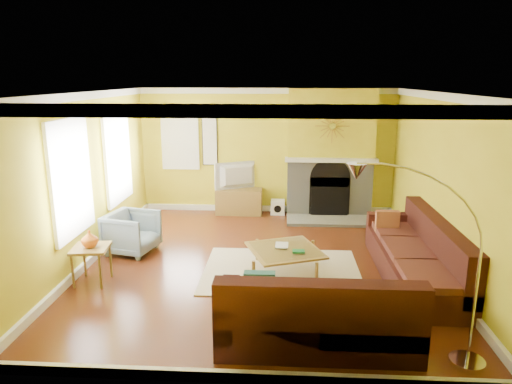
# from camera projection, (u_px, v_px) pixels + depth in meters

# --- Properties ---
(floor) EXTENTS (5.50, 6.00, 0.02)m
(floor) POSITION_uv_depth(u_px,v_px,m) (260.00, 264.00, 7.37)
(floor) COLOR #652D15
(floor) RESTS_ON ground
(ceiling) EXTENTS (5.50, 6.00, 0.02)m
(ceiling) POSITION_uv_depth(u_px,v_px,m) (260.00, 92.00, 6.71)
(ceiling) COLOR white
(ceiling) RESTS_ON ground
(wall_back) EXTENTS (5.50, 0.02, 2.70)m
(wall_back) POSITION_uv_depth(u_px,v_px,m) (267.00, 151.00, 9.95)
(wall_back) COLOR gold
(wall_back) RESTS_ON ground
(wall_front) EXTENTS (5.50, 0.02, 2.70)m
(wall_front) POSITION_uv_depth(u_px,v_px,m) (243.00, 256.00, 4.13)
(wall_front) COLOR gold
(wall_front) RESTS_ON ground
(wall_left) EXTENTS (0.02, 6.00, 2.70)m
(wall_left) POSITION_uv_depth(u_px,v_px,m) (86.00, 179.00, 7.20)
(wall_left) COLOR gold
(wall_left) RESTS_ON ground
(wall_right) EXTENTS (0.02, 6.00, 2.70)m
(wall_right) POSITION_uv_depth(u_px,v_px,m) (442.00, 184.00, 6.88)
(wall_right) COLOR gold
(wall_right) RESTS_ON ground
(baseboard) EXTENTS (5.50, 6.00, 0.12)m
(baseboard) POSITION_uv_depth(u_px,v_px,m) (260.00, 260.00, 7.35)
(baseboard) COLOR white
(baseboard) RESTS_ON floor
(crown_molding) EXTENTS (5.50, 6.00, 0.12)m
(crown_molding) POSITION_uv_depth(u_px,v_px,m) (260.00, 97.00, 6.72)
(crown_molding) COLOR white
(crown_molding) RESTS_ON ceiling
(window_left_near) EXTENTS (0.06, 1.22, 1.72)m
(window_left_near) POSITION_uv_depth(u_px,v_px,m) (117.00, 156.00, 8.42)
(window_left_near) COLOR white
(window_left_near) RESTS_ON wall_left
(window_left_far) EXTENTS (0.06, 1.22, 1.72)m
(window_left_far) POSITION_uv_depth(u_px,v_px,m) (70.00, 178.00, 6.58)
(window_left_far) COLOR white
(window_left_far) RESTS_ON wall_left
(window_back) EXTENTS (0.82, 0.06, 1.22)m
(window_back) POSITION_uv_depth(u_px,v_px,m) (180.00, 142.00, 9.97)
(window_back) COLOR white
(window_back) RESTS_ON wall_back
(wall_art) EXTENTS (0.34, 0.04, 1.14)m
(wall_art) POSITION_uv_depth(u_px,v_px,m) (210.00, 140.00, 9.93)
(wall_art) COLOR white
(wall_art) RESTS_ON wall_back
(fireplace) EXTENTS (1.80, 0.40, 2.70)m
(fireplace) POSITION_uv_depth(u_px,v_px,m) (330.00, 153.00, 9.67)
(fireplace) COLOR gray
(fireplace) RESTS_ON floor
(mantel) EXTENTS (1.92, 0.22, 0.08)m
(mantel) POSITION_uv_depth(u_px,v_px,m) (331.00, 160.00, 9.46)
(mantel) COLOR white
(mantel) RESTS_ON fireplace
(hearth) EXTENTS (1.80, 0.70, 0.06)m
(hearth) POSITION_uv_depth(u_px,v_px,m) (330.00, 221.00, 9.46)
(hearth) COLOR gray
(hearth) RESTS_ON floor
(sunburst) EXTENTS (0.70, 0.04, 0.70)m
(sunburst) POSITION_uv_depth(u_px,v_px,m) (332.00, 126.00, 9.30)
(sunburst) COLOR olive
(sunburst) RESTS_ON fireplace
(rug) EXTENTS (2.40, 1.80, 0.02)m
(rug) POSITION_uv_depth(u_px,v_px,m) (281.00, 271.00, 7.06)
(rug) COLOR beige
(rug) RESTS_ON floor
(sectional_sofa) EXTENTS (3.10, 3.70, 0.90)m
(sectional_sofa) POSITION_uv_depth(u_px,v_px,m) (342.00, 259.00, 6.37)
(sectional_sofa) COLOR #3A1612
(sectional_sofa) RESTS_ON floor
(coffee_table) EXTENTS (1.29, 1.29, 0.40)m
(coffee_table) POSITION_uv_depth(u_px,v_px,m) (285.00, 261.00, 6.96)
(coffee_table) COLOR white
(coffee_table) RESTS_ON floor
(media_console) EXTENTS (1.00, 0.45, 0.55)m
(media_console) POSITION_uv_depth(u_px,v_px,m) (239.00, 201.00, 10.00)
(media_console) COLOR olive
(media_console) RESTS_ON floor
(tv) EXTENTS (0.97, 0.58, 0.59)m
(tv) POSITION_uv_depth(u_px,v_px,m) (239.00, 176.00, 9.86)
(tv) COLOR black
(tv) RESTS_ON media_console
(subwoofer) EXTENTS (0.30, 0.30, 0.30)m
(subwoofer) POSITION_uv_depth(u_px,v_px,m) (278.00, 207.00, 10.01)
(subwoofer) COLOR white
(subwoofer) RESTS_ON floor
(armchair) EXTENTS (0.93, 0.92, 0.71)m
(armchair) POSITION_uv_depth(u_px,v_px,m) (132.00, 233.00, 7.75)
(armchair) COLOR gray
(armchair) RESTS_ON floor
(side_table) EXTENTS (0.56, 0.56, 0.55)m
(side_table) POSITION_uv_depth(u_px,v_px,m) (92.00, 265.00, 6.62)
(side_table) COLOR olive
(side_table) RESTS_ON floor
(vase) EXTENTS (0.27, 0.27, 0.25)m
(vase) POSITION_uv_depth(u_px,v_px,m) (90.00, 239.00, 6.52)
(vase) COLOR orange
(vase) RESTS_ON side_table
(book) EXTENTS (0.21, 0.28, 0.03)m
(book) POSITION_uv_depth(u_px,v_px,m) (275.00, 245.00, 7.01)
(book) COLOR white
(book) RESTS_ON coffee_table
(arc_lamp) EXTENTS (1.35, 0.36, 2.12)m
(arc_lamp) POSITION_uv_depth(u_px,v_px,m) (420.00, 269.00, 4.54)
(arc_lamp) COLOR silver
(arc_lamp) RESTS_ON floor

